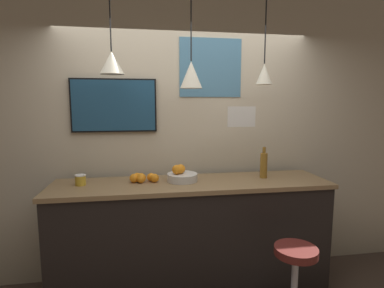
% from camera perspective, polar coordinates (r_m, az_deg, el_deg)
% --- Properties ---
extents(back_wall, '(8.00, 0.06, 2.90)m').
position_cam_1_polar(back_wall, '(3.10, -1.22, 1.35)').
color(back_wall, beige).
rests_on(back_wall, ground_plane).
extents(service_counter, '(2.53, 0.61, 1.08)m').
position_cam_1_polar(service_counter, '(2.95, 0.00, -17.40)').
color(service_counter, black).
rests_on(service_counter, ground_plane).
extents(bar_stool, '(0.44, 0.44, 0.72)m').
position_cam_1_polar(bar_stool, '(2.64, 18.91, -23.85)').
color(bar_stool, '#B7B7BC').
rests_on(bar_stool, ground_plane).
extents(fruit_bowl, '(0.28, 0.28, 0.16)m').
position_cam_1_polar(fruit_bowl, '(2.78, -2.02, -5.96)').
color(fruit_bowl, beige).
rests_on(fruit_bowl, service_counter).
extents(orange_pile, '(0.26, 0.13, 0.09)m').
position_cam_1_polar(orange_pile, '(2.77, -9.44, -6.39)').
color(orange_pile, orange).
rests_on(orange_pile, service_counter).
extents(juice_bottle, '(0.07, 0.07, 0.30)m').
position_cam_1_polar(juice_bottle, '(2.97, 13.50, -3.87)').
color(juice_bottle, olive).
rests_on(juice_bottle, service_counter).
extents(spread_jar, '(0.09, 0.09, 0.09)m').
position_cam_1_polar(spread_jar, '(2.82, -20.48, -6.43)').
color(spread_jar, gold).
rests_on(spread_jar, service_counter).
extents(pendant_lamp_left, '(0.21, 0.21, 0.76)m').
position_cam_1_polar(pendant_lamp_left, '(2.72, -15.06, 14.75)').
color(pendant_lamp_left, black).
extents(pendant_lamp_middle, '(0.20, 0.20, 0.87)m').
position_cam_1_polar(pendant_lamp_middle, '(2.73, -0.17, 13.12)').
color(pendant_lamp_middle, black).
extents(pendant_lamp_right, '(0.15, 0.15, 0.83)m').
position_cam_1_polar(pendant_lamp_right, '(2.92, 13.58, 12.96)').
color(pendant_lamp_right, black).
extents(mounted_tv, '(0.81, 0.04, 0.51)m').
position_cam_1_polar(mounted_tv, '(3.01, -14.62, 7.11)').
color(mounted_tv, black).
extents(hanging_menu_board, '(0.24, 0.01, 0.17)m').
position_cam_1_polar(hanging_menu_board, '(2.54, 9.42, 5.16)').
color(hanging_menu_board, white).
extents(wall_poster, '(0.63, 0.01, 0.58)m').
position_cam_1_polar(wall_poster, '(3.11, 3.57, 14.29)').
color(wall_poster, teal).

